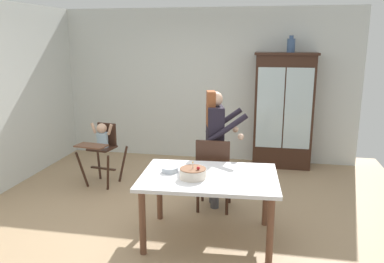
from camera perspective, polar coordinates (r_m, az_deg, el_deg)
name	(u,v)px	position (r m, az deg, el deg)	size (l,w,h in m)	color
ground_plane	(172,219)	(4.93, -2.95, -12.65)	(6.24, 6.24, 0.00)	tan
wall_back	(206,85)	(7.05, 2.06, 6.80)	(5.32, 0.06, 2.70)	silver
china_cabinet	(283,111)	(6.77, 13.26, 3.01)	(1.02, 0.48, 1.95)	#382116
ceramic_vase	(291,45)	(6.67, 14.34, 12.22)	(0.13, 0.13, 0.27)	#3D567F
high_chair_with_toddler	(102,143)	(5.95, -13.09, -1.62)	(0.65, 0.75, 0.95)	#382116
adult_person	(215,135)	(4.99, 3.46, -0.47)	(0.59, 0.58, 1.53)	#47474C
dining_table	(209,183)	(4.22, 2.50, -7.61)	(1.51, 1.08, 0.74)	silver
birthday_cake	(193,173)	(4.09, 0.13, -6.14)	(0.28, 0.28, 0.19)	beige
serving_bowl	(170,170)	(4.29, -3.27, -5.60)	(0.18, 0.18, 0.06)	#B2BCC6
dining_chair_far_side	(213,170)	(4.93, 3.17, -5.64)	(0.44, 0.44, 0.96)	#382116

